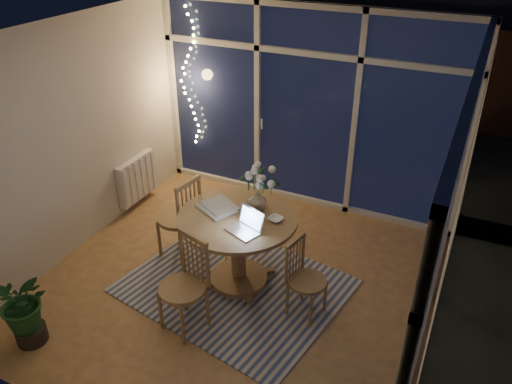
# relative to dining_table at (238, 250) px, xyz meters

# --- Properties ---
(floor) EXTENTS (4.00, 4.00, 0.00)m
(floor) POSITION_rel_dining_table_xyz_m (-0.01, -0.04, -0.42)
(floor) COLOR brown
(floor) RESTS_ON ground
(ceiling) EXTENTS (4.00, 4.00, 0.00)m
(ceiling) POSITION_rel_dining_table_xyz_m (-0.01, -0.04, 2.18)
(ceiling) COLOR white
(ceiling) RESTS_ON wall_back
(wall_back) EXTENTS (4.00, 0.04, 2.60)m
(wall_back) POSITION_rel_dining_table_xyz_m (-0.01, 1.96, 0.88)
(wall_back) COLOR beige
(wall_back) RESTS_ON floor
(wall_front) EXTENTS (4.00, 0.04, 2.60)m
(wall_front) POSITION_rel_dining_table_xyz_m (-0.01, -2.04, 0.88)
(wall_front) COLOR beige
(wall_front) RESTS_ON floor
(wall_left) EXTENTS (0.04, 4.00, 2.60)m
(wall_left) POSITION_rel_dining_table_xyz_m (-2.01, -0.04, 0.88)
(wall_left) COLOR beige
(wall_left) RESTS_ON floor
(wall_right) EXTENTS (0.04, 4.00, 2.60)m
(wall_right) POSITION_rel_dining_table_xyz_m (1.99, -0.04, 0.88)
(wall_right) COLOR beige
(wall_right) RESTS_ON floor
(window_wall_back) EXTENTS (4.00, 0.10, 2.60)m
(window_wall_back) POSITION_rel_dining_table_xyz_m (-0.01, 1.92, 0.88)
(window_wall_back) COLOR silver
(window_wall_back) RESTS_ON floor
(window_wall_right) EXTENTS (0.10, 4.00, 2.60)m
(window_wall_right) POSITION_rel_dining_table_xyz_m (1.95, -0.04, 0.88)
(window_wall_right) COLOR silver
(window_wall_right) RESTS_ON floor
(radiator) EXTENTS (0.10, 0.70, 0.58)m
(radiator) POSITION_rel_dining_table_xyz_m (-1.95, 0.86, -0.02)
(radiator) COLOR silver
(radiator) RESTS_ON wall_left
(fairy_lights) EXTENTS (0.24, 0.10, 1.85)m
(fairy_lights) POSITION_rel_dining_table_xyz_m (-1.66, 1.84, 1.11)
(fairy_lights) COLOR #FDD265
(fairy_lights) RESTS_ON window_wall_back
(garden_patio) EXTENTS (12.00, 6.00, 0.10)m
(garden_patio) POSITION_rel_dining_table_xyz_m (0.49, 4.96, -0.48)
(garden_patio) COLOR black
(garden_patio) RESTS_ON ground
(garden_fence) EXTENTS (11.00, 0.08, 1.80)m
(garden_fence) POSITION_rel_dining_table_xyz_m (-0.01, 5.46, 0.48)
(garden_fence) COLOR #341A13
(garden_fence) RESTS_ON ground
(garden_shrubs) EXTENTS (0.90, 0.90, 0.90)m
(garden_shrubs) POSITION_rel_dining_table_xyz_m (-0.81, 3.36, 0.03)
(garden_shrubs) COLOR black
(garden_shrubs) RESTS_ON ground
(rug) EXTENTS (2.46, 2.11, 0.01)m
(rug) POSITION_rel_dining_table_xyz_m (0.00, -0.10, -0.41)
(rug) COLOR beige
(rug) RESTS_ON floor
(dining_table) EXTENTS (1.42, 1.42, 0.84)m
(dining_table) POSITION_rel_dining_table_xyz_m (0.00, 0.00, 0.00)
(dining_table) COLOR #8C5E3F
(dining_table) RESTS_ON floor
(chair_left) EXTENTS (0.56, 0.56, 1.05)m
(chair_left) POSITION_rel_dining_table_xyz_m (-0.83, 0.14, 0.11)
(chair_left) COLOR #8C5E3F
(chair_left) RESTS_ON floor
(chair_right) EXTENTS (0.47, 0.47, 0.86)m
(chair_right) POSITION_rel_dining_table_xyz_m (0.83, -0.16, 0.01)
(chair_right) COLOR #8C5E3F
(chair_right) RESTS_ON floor
(chair_front) EXTENTS (0.57, 0.57, 1.00)m
(chair_front) POSITION_rel_dining_table_xyz_m (-0.16, -0.83, 0.08)
(chair_front) COLOR #8C5E3F
(chair_front) RESTS_ON floor
(laptop) EXTENTS (0.39, 0.36, 0.23)m
(laptop) POSITION_rel_dining_table_xyz_m (0.17, -0.22, 0.53)
(laptop) COLOR silver
(laptop) RESTS_ON dining_table
(flower_vase) EXTENTS (0.23, 0.23, 0.21)m
(flower_vase) POSITION_rel_dining_table_xyz_m (0.11, 0.22, 0.52)
(flower_vase) COLOR white
(flower_vase) RESTS_ON dining_table
(bowl) EXTENTS (0.18, 0.18, 0.04)m
(bowl) POSITION_rel_dining_table_xyz_m (0.38, 0.09, 0.44)
(bowl) COLOR white
(bowl) RESTS_ON dining_table
(newspapers) EXTENTS (0.44, 0.38, 0.02)m
(newspapers) POSITION_rel_dining_table_xyz_m (-0.27, 0.05, 0.43)
(newspapers) COLOR silver
(newspapers) RESTS_ON dining_table
(phone) EXTENTS (0.11, 0.09, 0.01)m
(phone) POSITION_rel_dining_table_xyz_m (0.07, -0.17, 0.42)
(phone) COLOR black
(phone) RESTS_ON dining_table
(potted_plant) EXTENTS (0.64, 0.58, 0.76)m
(potted_plant) POSITION_rel_dining_table_xyz_m (-1.37, -1.59, -0.04)
(potted_plant) COLOR #194720
(potted_plant) RESTS_ON floor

